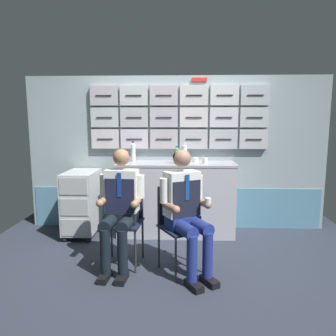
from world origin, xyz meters
name	(u,v)px	position (x,y,z in m)	size (l,w,h in m)	color
ground	(174,272)	(0.00, 0.00, -0.02)	(4.80, 4.80, 0.04)	#2B313E
galley_bulkhead	(177,150)	(0.01, 1.37, 1.13)	(4.20, 0.14, 2.15)	#93A4AA
galley_counter	(176,198)	(0.00, 1.09, 0.49)	(1.58, 0.53, 0.98)	#BBB9C3
service_trolley	(82,201)	(-1.26, 0.99, 0.47)	(0.40, 0.65, 0.87)	black
folding_chair_left	(125,213)	(-0.55, 0.21, 0.54)	(0.44, 0.44, 0.87)	#2D2D33
crew_member_left	(120,204)	(-0.56, 0.04, 0.69)	(0.48, 0.60, 1.25)	black
folding_chair_right	(178,218)	(0.03, 0.07, 0.54)	(0.55, 0.55, 0.87)	#2D2D33
crew_member_right	(186,207)	(0.12, -0.07, 0.69)	(0.57, 0.66, 1.26)	black
water_bottle_clear	(177,155)	(0.01, 1.04, 1.09)	(0.07, 0.07, 0.23)	#4C9D5D
sparkling_bottle_green	(185,153)	(0.12, 1.23, 1.10)	(0.07, 0.07, 0.26)	silver
water_bottle_tall	(133,152)	(-0.59, 1.21, 1.11)	(0.06, 0.06, 0.28)	silver
coffee_cup_white	(125,160)	(-0.68, 1.03, 1.02)	(0.07, 0.07, 0.08)	beige
paper_cup_tan	(196,159)	(0.27, 1.23, 1.01)	(0.07, 0.07, 0.06)	white
paper_cup_blue	(205,160)	(0.38, 1.04, 1.02)	(0.07, 0.07, 0.07)	white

